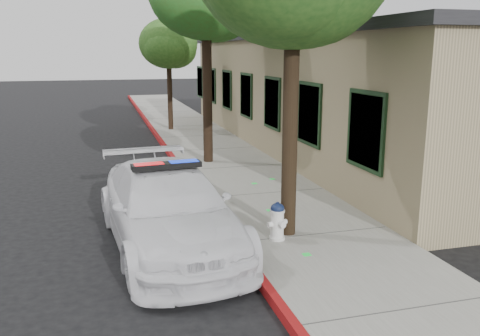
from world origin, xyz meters
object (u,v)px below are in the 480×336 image
fire_hydrant (277,221)px  street_tree_far (169,46)px  clapboard_building (343,91)px  police_car (168,208)px

fire_hydrant → street_tree_far: 14.62m
clapboard_building → street_tree_far: 7.96m
police_car → street_tree_far: street_tree_far is taller
clapboard_building → police_car: 11.62m
police_car → fire_hydrant: size_ratio=7.43×
police_car → fire_hydrant: bearing=-20.8°
street_tree_far → fire_hydrant: bearing=-90.2°
police_car → street_tree_far: bearing=76.8°
police_car → fire_hydrant: police_car is taller
clapboard_building → fire_hydrant: 10.90m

